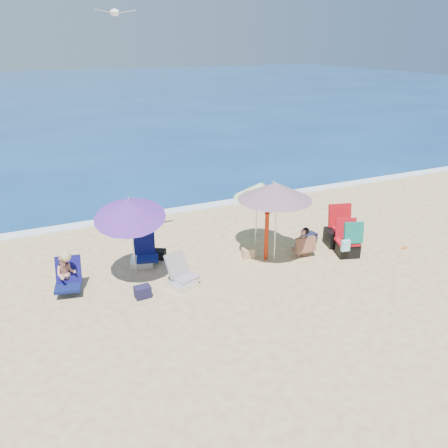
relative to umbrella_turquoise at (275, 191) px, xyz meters
name	(u,v)px	position (x,y,z in m)	size (l,w,h in m)	color
ground	(253,280)	(-0.94, -0.74, -1.85)	(120.00, 120.00, 0.00)	#D8BC84
sea	(58,93)	(-0.94, 44.26, -1.90)	(120.00, 80.00, 0.12)	navy
foam	(181,210)	(-0.94, 4.36, -1.83)	(120.00, 0.50, 0.04)	white
umbrella_turquoise	(275,191)	(0.00, 0.00, 0.00)	(2.41, 2.41, 2.10)	white
umbrella_striped	(260,190)	(0.05, 0.82, -0.22)	(1.67, 1.67, 1.86)	white
umbrella_blue	(129,209)	(-3.47, 0.41, -0.05)	(2.05, 2.09, 2.19)	white
furled_umbrella	(267,232)	(-0.13, 0.11, -1.08)	(0.19, 0.23, 1.39)	red
chair_navy	(144,256)	(-3.05, 1.16, -1.64)	(0.77, 0.84, 0.76)	#0E164F
chair_rainbow	(182,278)	(-2.55, -0.28, -1.65)	(0.74, 0.83, 0.74)	#E86B52
camp_chair_left	(339,234)	(2.09, 0.03, -1.51)	(0.87, 0.92, 1.12)	#A90C21
camp_chair_right	(348,243)	(1.89, -0.62, -1.48)	(0.72, 0.72, 1.00)	red
person_center	(303,243)	(0.80, -0.18, -1.47)	(0.55, 0.45, 0.78)	#AA7266
person_left	(66,274)	(-4.95, 0.50, -1.39)	(0.69, 0.76, 1.01)	tan
bag_navy_a	(143,292)	(-3.50, -0.40, -1.71)	(0.36, 0.27, 0.27)	#1A1835
bag_black_a	(159,254)	(-2.62, 1.26, -1.72)	(0.41, 0.39, 0.25)	black
bag_tan	(248,253)	(-0.51, 0.36, -1.72)	(0.33, 0.26, 0.26)	tan
bag_navy_b	(309,238)	(1.46, 0.48, -1.71)	(0.41, 0.33, 0.28)	#161931
orange_item	(404,248)	(3.59, -0.91, -1.83)	(0.20, 0.12, 0.03)	orange
seagull	(115,12)	(-3.18, 1.52, 3.91)	(0.86, 0.39, 0.15)	white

